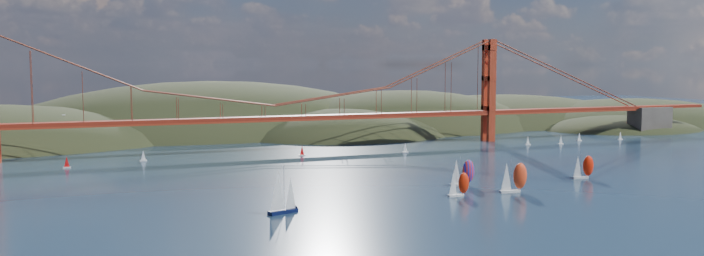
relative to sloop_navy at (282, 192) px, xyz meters
name	(u,v)px	position (x,y,z in m)	size (l,w,h in m)	color
ground	(470,239)	(34.17, -43.51, -6.05)	(1200.00, 1200.00, 0.00)	black
headlands	(303,149)	(79.12, 234.77, -18.51)	(725.00, 225.00, 96.00)	black
bridge	(270,84)	(32.42, 136.49, 26.18)	(552.00, 12.00, 55.00)	maroon
sloop_navy	(282,192)	(0.00, 0.00, 0.00)	(9.29, 6.58, 13.71)	black
racer_0	(458,184)	(58.77, 4.26, -2.04)	(7.37, 2.99, 8.48)	white
racer_1	(513,177)	(78.62, 3.41, -0.88)	(9.64, 4.24, 10.93)	white
racer_2	(583,166)	(118.28, 17.21, -1.57)	(8.42, 4.04, 9.49)	white
racer_rwb	(462,172)	(69.66, 20.39, -1.30)	(8.88, 4.05, 10.05)	silver
distant_boat_2	(67,162)	(-57.75, 113.48, -3.64)	(3.00, 2.00, 4.70)	silver
distant_boat_3	(143,156)	(-27.48, 122.45, -3.64)	(3.00, 2.00, 4.70)	silver
distant_boat_4	(528,140)	(162.87, 112.20, -3.64)	(3.00, 2.00, 4.70)	silver
distant_boat_5	(561,140)	(180.75, 108.46, -3.64)	(3.00, 2.00, 4.70)	silver
distant_boat_6	(579,137)	(200.46, 117.95, -3.64)	(3.00, 2.00, 4.70)	silver
distant_boat_7	(620,136)	(225.42, 114.19, -3.64)	(3.00, 2.00, 4.70)	silver
distant_boat_8	(405,147)	(90.52, 108.20, -3.64)	(3.00, 2.00, 4.70)	silver
distant_boat_9	(302,151)	(41.40, 114.31, -3.64)	(3.00, 2.00, 4.70)	silver
gull	(64,115)	(-54.95, -11.98, 23.90)	(0.90, 0.25, 0.17)	white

